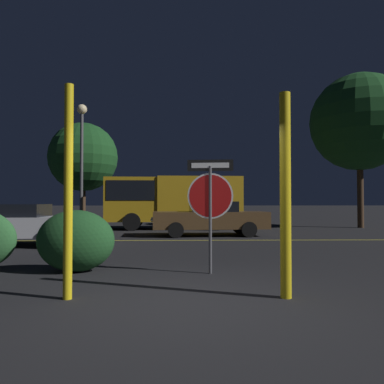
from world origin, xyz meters
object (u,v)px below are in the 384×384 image
Objects in this scene: hedge_bush_1 at (76,241)px; tree_1 at (83,157)px; passing_car_2 at (210,218)px; stop_sign at (210,195)px; passing_car_1 at (12,224)px; yellow_pole_right at (285,195)px; street_lamp at (82,143)px; yellow_pole_left at (68,191)px; delivery_truck at (170,199)px; tree_0 at (360,122)px.

hedge_bush_1 is 16.29m from tree_1.
hedge_bush_1 is 0.32× the size of passing_car_2.
passing_car_1 is (-5.85, 4.65, -0.83)m from stop_sign.
yellow_pole_right is 15.39m from street_lamp.
passing_car_1 is at bearing 126.16° from hedge_bush_1.
stop_sign is 2.82m from yellow_pole_left.
street_lamp reaches higher than tree_1.
yellow_pole_right reaches higher than delivery_truck.
yellow_pole_left is 0.64× the size of passing_car_2.
hedge_bush_1 is at bearing -146.66° from passing_car_1.
stop_sign is 0.46× the size of passing_car_2.
street_lamp is at bearing 87.00° from delivery_truck.
stop_sign is 1.45× the size of hedge_bush_1.
yellow_pole_left is at bearing -75.67° from street_lamp.
passing_car_1 is 0.73× the size of street_lamp.
yellow_pole_right is 16.76m from tree_0.
delivery_truck is at bearing -36.13° from passing_car_1.
passing_car_2 is 4.25m from delivery_truck.
tree_1 is at bearing 120.85° from stop_sign.
yellow_pole_right is 0.47× the size of street_lamp.
passing_car_2 is 8.15m from street_lamp.
delivery_truck reaches higher than stop_sign.
delivery_truck is (-2.12, 13.59, 0.05)m from yellow_pole_right.
yellow_pole_left reaches higher than hedge_bush_1.
yellow_pole_left reaches higher than delivery_truck.
yellow_pole_left is 0.45× the size of delivery_truck.
passing_car_2 is at bearing 93.85° from stop_sign.
passing_car_1 is at bearing -152.40° from tree_0.
tree_1 is (-5.40, 3.90, 2.55)m from delivery_truck.
passing_car_1 is at bearing 113.52° from passing_car_2.
passing_car_2 is at bearing -65.49° from passing_car_1.
yellow_pole_left is at bearing -127.89° from tree_0.
delivery_truck is at bearing 82.83° from hedge_bush_1.
tree_0 is at bearing -89.26° from delivery_truck.
hedge_bush_1 is (-2.63, 0.24, -0.90)m from stop_sign.
yellow_pole_left is 0.49× the size of tree_1.
street_lamp is (0.22, 7.13, 3.67)m from passing_car_1.
street_lamp is at bearing -4.55° from passing_car_1.
delivery_truck is at bearing -35.88° from tree_1.
yellow_pole_left is 18.21m from tree_1.
passing_car_2 reaches higher than hedge_bush_1.
passing_car_2 is (0.59, 7.97, -0.79)m from stop_sign.
tree_1 is (-0.94, 3.87, -0.27)m from street_lamp.
hedge_bush_1 is at bearing -133.53° from tree_0.
street_lamp is at bearing 115.77° from yellow_pole_right.
yellow_pole_right is 0.64× the size of passing_car_1.
hedge_bush_1 is at bearing -75.40° from street_lamp.
tree_0 is 1.33× the size of tree_1.
passing_car_2 is (3.21, 7.73, 0.11)m from hedge_bush_1.
passing_car_1 is at bearing 149.57° from stop_sign.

